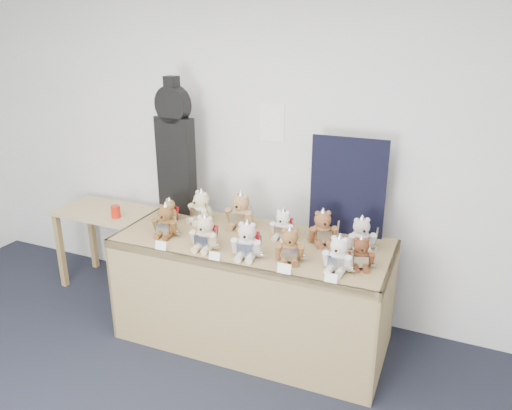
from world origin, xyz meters
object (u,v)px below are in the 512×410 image
at_px(teddy_front_right, 290,246).
at_px(teddy_back_left, 201,208).
at_px(side_table, 108,223).
at_px(teddy_front_end, 361,254).
at_px(display_table, 248,267).
at_px(teddy_front_left, 205,234).
at_px(teddy_back_end, 361,235).
at_px(teddy_front_centre, 247,241).
at_px(teddy_back_centre_right, 283,225).
at_px(teddy_back_centre_left, 240,212).
at_px(teddy_back_right, 323,229).
at_px(teddy_back_far_left, 169,211).
at_px(teddy_front_far_left, 166,222).
at_px(red_cup, 116,212).
at_px(teddy_front_far_right, 339,255).
at_px(guitar_case, 175,148).

height_order(teddy_front_right, teddy_back_left, teddy_back_left).
relative_size(side_table, teddy_front_end, 3.77).
xyz_separation_m(display_table, teddy_front_right, (0.36, -0.13, 0.28)).
bearing_deg(teddy_front_left, teddy_back_end, 19.80).
relative_size(teddy_front_centre, teddy_back_centre_right, 1.16).
relative_size(teddy_front_centre, teddy_front_right, 1.09).
xyz_separation_m(teddy_front_centre, teddy_back_centre_left, (-0.27, 0.46, 0.01)).
relative_size(teddy_back_right, teddy_back_far_left, 1.36).
relative_size(teddy_front_far_left, teddy_back_centre_right, 1.10).
relative_size(side_table, teddy_front_far_left, 3.29).
relative_size(teddy_front_right, teddy_back_left, 0.89).
height_order(red_cup, teddy_back_centre_left, teddy_back_centre_left).
distance_m(teddy_front_far_left, teddy_back_centre_right, 0.87).
bearing_deg(teddy_front_far_right, teddy_back_centre_right, 149.87).
bearing_deg(display_table, teddy_back_far_left, 166.54).
relative_size(teddy_back_centre_right, teddy_back_end, 0.91).
bearing_deg(teddy_back_left, display_table, -4.28).
bearing_deg(side_table, teddy_front_far_left, -24.58).
xyz_separation_m(teddy_front_centre, teddy_front_far_right, (0.61, 0.06, -0.01)).
height_order(teddy_back_centre_right, teddy_back_far_left, teddy_back_centre_right).
bearing_deg(guitar_case, display_table, -17.80).
distance_m(guitar_case, teddy_back_centre_right, 1.11).
xyz_separation_m(teddy_back_centre_right, teddy_back_right, (0.29, 0.02, 0.01)).
xyz_separation_m(red_cup, teddy_back_end, (2.11, 0.03, 0.14)).
bearing_deg(teddy_front_right, teddy_back_end, 22.61).
xyz_separation_m(teddy_front_left, teddy_front_far_right, (0.94, 0.06, -0.00)).
distance_m(teddy_front_far_left, teddy_back_left, 0.35).
bearing_deg(teddy_front_left, teddy_back_right, 27.15).
relative_size(teddy_front_far_left, teddy_back_end, 1.00).
bearing_deg(teddy_back_right, teddy_front_right, -137.52).
height_order(teddy_front_right, teddy_front_far_right, teddy_front_far_right).
height_order(display_table, guitar_case, guitar_case).
relative_size(red_cup, teddy_back_centre_right, 0.43).
bearing_deg(teddy_front_far_right, teddy_back_left, 166.92).
xyz_separation_m(teddy_back_left, teddy_back_far_left, (-0.25, -0.07, -0.04)).
bearing_deg(teddy_front_far_left, teddy_front_left, -19.14).
bearing_deg(teddy_back_right, red_cup, 150.89).
relative_size(guitar_case, teddy_front_far_right, 4.11).
relative_size(teddy_front_far_right, teddy_back_centre_right, 1.09).
distance_m(teddy_front_far_right, teddy_back_centre_right, 0.61).
bearing_deg(teddy_back_right, teddy_back_end, -29.55).
bearing_deg(teddy_back_right, teddy_back_left, 150.21).
bearing_deg(teddy_back_centre_right, teddy_front_centre, -105.32).
bearing_deg(teddy_front_left, teddy_front_far_right, 0.19).
xyz_separation_m(teddy_front_far_left, teddy_front_far_right, (1.32, -0.03, -0.00)).
height_order(teddy_front_end, teddy_back_right, teddy_back_right).
relative_size(teddy_front_far_right, teddy_back_left, 0.91).
distance_m(side_table, teddy_front_right, 1.99).
distance_m(teddy_front_right, teddy_front_end, 0.46).
bearing_deg(teddy_front_centre, teddy_front_far_right, -4.52).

